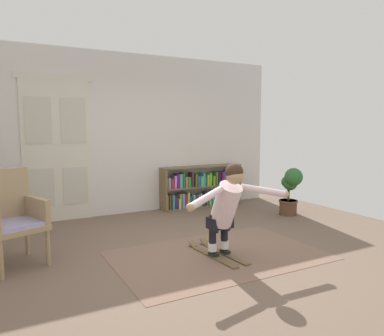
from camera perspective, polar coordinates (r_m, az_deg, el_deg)
ground_plane at (r=4.76m, az=0.77°, el=-13.14°), size 7.20×7.20×0.00m
back_wall at (r=6.87m, az=-9.78°, el=5.16°), size 6.00×0.10×2.90m
double_door at (r=6.54m, az=-20.13°, el=2.86°), size 1.22×0.05×2.45m
rug at (r=4.71m, az=4.09°, el=-13.29°), size 2.55×1.65×0.01m
bookshelf at (r=7.36m, az=1.33°, el=-3.23°), size 1.70×0.30×0.81m
wicker_chair at (r=4.73m, az=-26.25°, el=-6.59°), size 0.78×0.78×1.10m
potted_plant at (r=6.84m, az=14.96°, el=-3.14°), size 0.35×0.46×0.87m
skis_pair at (r=4.73m, az=3.84°, el=-12.97°), size 0.34×0.98×0.07m
person_skier at (r=4.40m, az=5.42°, el=-5.45°), size 1.46×0.64×1.10m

